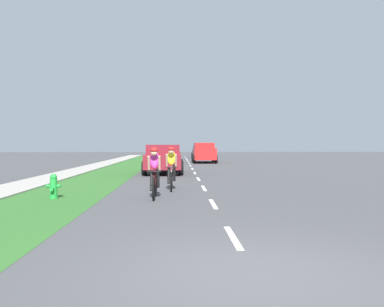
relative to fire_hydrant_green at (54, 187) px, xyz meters
The scene contains 10 objects.
ground_plane 13.63m from the fire_hydrant_green, 69.41° to the left, with size 120.00×120.00×0.00m, color #424244.
grass_verge 12.76m from the fire_hydrant_green, 90.00° to the left, with size 3.00×70.00×0.01m, color #2D6026.
sidewalk_concrete 12.98m from the fire_hydrant_green, 100.63° to the left, with size 1.79×70.00×0.10m, color #9E998E.
lane_markings_center 17.43m from the fire_hydrant_green, 74.04° to the left, with size 0.12×53.80×0.01m.
fire_hydrant_green is the anchor object (origin of this frame).
cyclist_lead 3.12m from the fire_hydrant_green, ahead, with size 0.42×1.72×1.58m.
cyclist_trailing 4.20m from the fire_hydrant_green, 31.11° to the left, with size 0.42×1.72×1.58m.
pickup_maroon 10.92m from the fire_hydrant_green, 74.05° to the left, with size 2.22×5.10×1.64m.
suv_red 24.55m from the fire_hydrant_green, 75.41° to the left, with size 2.15×4.70×1.79m.
sedan_blue 36.17m from the fire_hydrant_green, 79.70° to the left, with size 1.98×4.30×1.52m.
Camera 1 is at (-0.99, -5.12, 1.67)m, focal length 37.47 mm.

